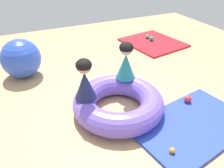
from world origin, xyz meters
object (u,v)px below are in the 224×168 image
object	(u,v)px
play_ball_red	(188,99)
play_ball_teal	(151,39)
inflatable_cushion	(118,103)
play_ball_orange	(172,151)
play_ball_green	(147,37)
child_in_teal	(126,61)
child_in_navy	(85,80)
exercise_ball_large	(21,59)

from	to	relation	value
play_ball_red	play_ball_teal	xyz separation A→B (m)	(0.87, 2.25, -0.00)
play_ball_red	play_ball_teal	world-z (taller)	play_ball_red
inflatable_cushion	play_ball_red	world-z (taller)	inflatable_cushion
play_ball_red	play_ball_orange	bearing A→B (deg)	-139.61
play_ball_green	play_ball_red	bearing A→B (deg)	-109.57
play_ball_orange	child_in_teal	bearing A→B (deg)	86.57
play_ball_red	play_ball_green	distance (m)	2.56
child_in_teal	play_ball_red	xyz separation A→B (m)	(0.70, -0.58, -0.48)
play_ball_orange	child_in_navy	bearing A→B (deg)	121.22
child_in_navy	play_ball_teal	world-z (taller)	child_in_navy
play_ball_teal	play_ball_green	xyz separation A→B (m)	(-0.01, 0.16, -0.00)
play_ball_orange	exercise_ball_large	xyz separation A→B (m)	(-1.23, 2.50, 0.26)
play_ball_teal	play_ball_orange	bearing A→B (deg)	-119.42
inflatable_cushion	play_ball_orange	distance (m)	0.94
inflatable_cushion	child_in_teal	xyz separation A→B (m)	(0.27, 0.33, 0.42)
child_in_teal	play_ball_teal	world-z (taller)	child_in_teal
child_in_teal	child_in_navy	distance (m)	0.72
inflatable_cushion	play_ball_teal	distance (m)	2.71
child_in_teal	exercise_ball_large	world-z (taller)	child_in_teal
play_ball_red	exercise_ball_large	bearing A→B (deg)	137.45
play_ball_red	play_ball_orange	xyz separation A→B (m)	(-0.77, -0.66, -0.02)
play_ball_red	exercise_ball_large	distance (m)	2.73
inflatable_cushion	child_in_navy	xyz separation A→B (m)	(-0.41, 0.09, 0.41)
child_in_navy	play_ball_red	bearing A→B (deg)	135.83
inflatable_cushion	play_ball_red	bearing A→B (deg)	-14.92
inflatable_cushion	exercise_ball_large	bearing A→B (deg)	123.21
play_ball_orange	exercise_ball_large	bearing A→B (deg)	116.24
child_in_teal	child_in_navy	world-z (taller)	child_in_teal
play_ball_teal	play_ball_green	size ratio (longest dim) A/B	1.11
inflatable_cushion	play_ball_green	xyz separation A→B (m)	(1.83, 2.15, -0.07)
child_in_teal	exercise_ball_large	bearing A→B (deg)	167.95
child_in_teal	play_ball_green	distance (m)	2.45
child_in_teal	play_ball_teal	size ratio (longest dim) A/B	5.40
child_in_navy	play_ball_green	size ratio (longest dim) A/B	5.88
inflatable_cushion	play_ball_red	distance (m)	1.01
child_in_navy	play_ball_green	distance (m)	3.09
exercise_ball_large	child_in_navy	bearing A→B (deg)	-67.37
child_in_teal	play_ball_teal	distance (m)	2.34
play_ball_orange	play_ball_teal	distance (m)	3.34
child_in_navy	play_ball_orange	distance (m)	1.28
play_ball_teal	play_ball_green	bearing A→B (deg)	92.94
exercise_ball_large	child_in_teal	bearing A→B (deg)	-43.91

